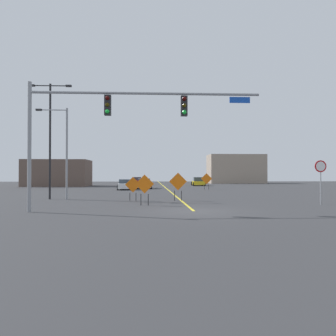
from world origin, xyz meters
name	(u,v)px	position (x,y,z in m)	size (l,w,h in m)	color
ground	(194,211)	(0.00, 0.00, 0.00)	(144.09, 144.09, 0.00)	#38383A
road_centre_stripe	(163,186)	(0.00, 40.02, 0.00)	(0.16, 80.05, 0.01)	yellow
traffic_signal_assembly	(109,115)	(-4.45, -0.01, 5.00)	(12.08, 0.44, 6.71)	gray
stop_sign	(321,173)	(8.61, 3.66, 1.99)	(0.76, 0.07, 2.82)	gray
street_lamp_near_right	(50,132)	(-9.97, 9.41, 5.20)	(3.24, 0.24, 8.92)	black
street_lamp_mid_right	(64,148)	(-8.88, 9.23, 3.96)	(2.42, 0.24, 7.01)	gray
construction_sign_right_shoulder	(178,183)	(-0.23, 7.45, 1.30)	(1.29, 0.19, 2.05)	orange
construction_sign_left_lane	(133,186)	(-3.53, 7.71, 1.08)	(1.15, 0.06, 1.74)	orange
construction_sign_median_far	(207,179)	(4.80, 25.68, 1.26)	(1.37, 0.18, 2.03)	orange
construction_sign_median_near	(145,186)	(-2.63, 3.65, 1.22)	(1.18, 0.14, 1.92)	orange
car_white_approaching	(126,185)	(-5.13, 26.01, 0.59)	(2.26, 4.25, 1.27)	white
car_silver_distant	(144,184)	(-2.98, 29.36, 0.62)	(2.09, 4.38, 1.33)	#B7BABF
car_yellow_passing	(198,182)	(5.77, 40.15, 0.64)	(2.10, 4.30, 1.39)	gold
car_red_far	(137,181)	(-4.55, 47.54, 0.61)	(2.06, 4.40, 1.34)	red
roadside_building_west	(58,173)	(-16.66, 39.15, 2.07)	(9.68, 7.07, 4.13)	brown
roadside_building_east	(236,169)	(15.53, 54.70, 2.92)	(11.20, 6.14, 5.85)	gray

